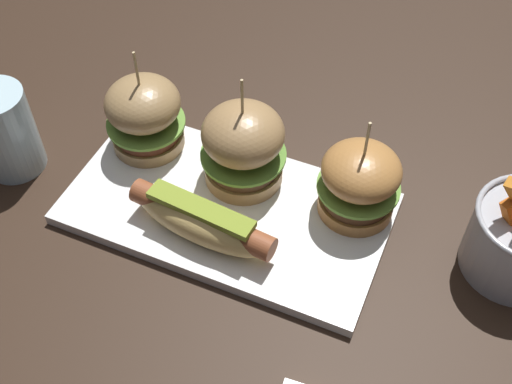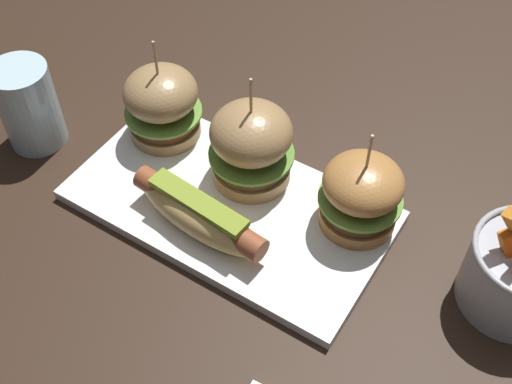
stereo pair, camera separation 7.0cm
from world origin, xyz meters
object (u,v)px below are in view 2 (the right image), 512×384
at_px(hot_dog, 199,214).
at_px(water_glass, 28,106).
at_px(slider_center, 248,143).
at_px(slider_left, 162,103).
at_px(platter_main, 229,205).
at_px(slider_right, 361,194).

bearing_deg(hot_dog, water_glass, 176.66).
xyz_separation_m(hot_dog, slider_center, (0.00, 0.10, 0.03)).
xyz_separation_m(slider_left, water_glass, (-0.14, -0.09, -0.01)).
bearing_deg(water_glass, platter_main, 6.92).
relative_size(hot_dog, water_glass, 1.56).
xyz_separation_m(platter_main, slider_center, (-0.00, 0.05, 0.06)).
bearing_deg(hot_dog, slider_center, 88.73).
relative_size(hot_dog, slider_right, 1.30).
height_order(hot_dog, slider_right, slider_right).
distance_m(hot_dog, slider_right, 0.18).
height_order(platter_main, slider_center, slider_center).
xyz_separation_m(slider_left, slider_right, (0.27, 0.00, -0.00)).
distance_m(hot_dog, slider_left, 0.16).
bearing_deg(slider_left, slider_right, 0.34).
xyz_separation_m(slider_left, slider_center, (0.13, -0.00, 0.00)).
height_order(platter_main, water_glass, water_glass).
bearing_deg(water_glass, slider_left, 31.32).
relative_size(platter_main, hot_dog, 2.10).
relative_size(slider_center, slider_right, 1.10).
height_order(hot_dog, slider_left, slider_left).
relative_size(platter_main, slider_left, 2.63).
height_order(platter_main, hot_dog, hot_dog).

